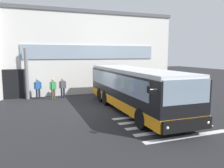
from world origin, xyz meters
TOP-DOWN VIEW (x-y plane):
  - ground_plane at (0.00, 0.00)m, footprint 80.00×90.00m
  - bay_paint_stripes at (2.00, -4.20)m, footprint 4.40×3.96m
  - terminal_building at (-0.67, 11.56)m, footprint 19.90×13.80m
  - entry_support_column at (-4.61, 5.40)m, footprint 0.28×0.28m
  - bus_main_foreground at (1.78, -0.96)m, footprint 3.16×10.76m
  - passenger_near_column at (-3.81, 5.13)m, footprint 0.59×0.26m
  - passenger_by_doorway at (-2.68, 4.49)m, footprint 0.53×0.37m
  - passenger_at_curb_edge at (-1.88, 4.88)m, footprint 0.58×0.43m
  - safety_bollard_yellow at (2.87, 3.60)m, footprint 0.18×0.18m

SIDE VIEW (x-z plane):
  - ground_plane at x=0.00m, z-range -0.02..0.00m
  - bay_paint_stripes at x=2.00m, z-range 0.00..0.01m
  - safety_bollard_yellow at x=2.87m, z-range 0.00..0.90m
  - passenger_near_column at x=-3.81m, z-range 0.09..1.77m
  - passenger_by_doorway at x=-2.68m, z-range 0.09..1.77m
  - passenger_at_curb_edge at x=-1.88m, z-range 0.13..1.80m
  - bus_main_foreground at x=1.78m, z-range -0.02..2.68m
  - entry_support_column at x=-4.61m, z-range 0.00..4.08m
  - terminal_building at x=-0.67m, z-range -0.01..7.51m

